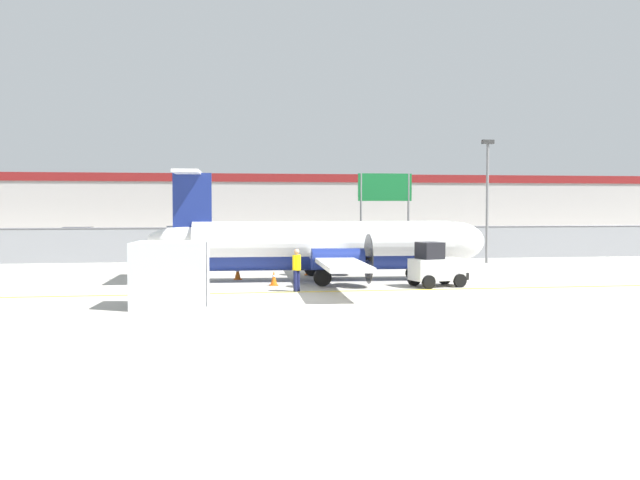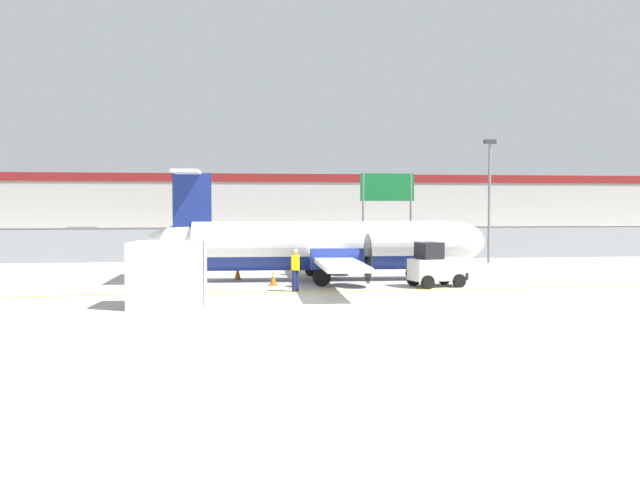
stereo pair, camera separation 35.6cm
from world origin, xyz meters
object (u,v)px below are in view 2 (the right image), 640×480
at_px(ground_crew_worker, 295,268).
at_px(traffic_cone_far_right, 309,269).
at_px(parked_car_6, 383,235).
at_px(parked_car_7, 428,234).
at_px(commuter_airplane, 329,245).
at_px(parked_car_2, 182,236).
at_px(parked_car_4, 281,236).
at_px(highway_sign, 387,194).
at_px(baggage_tug, 435,266).
at_px(parked_car_3, 237,238).
at_px(parked_car_0, 83,237).
at_px(cargo_container, 168,274).
at_px(parked_car_5, 351,234).
at_px(parked_car_1, 126,238).
at_px(traffic_cone_far_left, 273,278).
at_px(traffic_cone_near_left, 414,268).
at_px(traffic_cone_near_right, 238,273).
at_px(apron_light_pole, 489,190).

xyz_separation_m(ground_crew_worker, traffic_cone_far_right, (1.36, 6.53, -0.64)).
bearing_deg(parked_car_6, parked_car_7, 20.53).
bearing_deg(commuter_airplane, parked_car_2, 107.94).
distance_m(commuter_airplane, parked_car_6, 29.38).
height_order(parked_car_4, highway_sign, highway_sign).
relative_size(baggage_tug, parked_car_2, 0.58).
bearing_deg(parked_car_3, parked_car_0, -18.68).
height_order(baggage_tug, cargo_container, cargo_container).
relative_size(traffic_cone_far_right, parked_car_2, 0.15).
distance_m(ground_crew_worker, parked_car_5, 33.74).
relative_size(commuter_airplane, parked_car_7, 3.66).
distance_m(parked_car_1, parked_car_7, 25.98).
relative_size(baggage_tug, traffic_cone_far_right, 3.94).
height_order(traffic_cone_far_left, traffic_cone_far_right, same).
distance_m(parked_car_0, highway_sign, 25.41).
height_order(cargo_container, parked_car_7, cargo_container).
relative_size(traffic_cone_far_left, parked_car_6, 0.15).
xyz_separation_m(parked_car_1, parked_car_3, (8.48, -1.81, 0.00)).
bearing_deg(parked_car_1, ground_crew_worker, 108.35).
relative_size(traffic_cone_near_left, parked_car_2, 0.15).
bearing_deg(parked_car_1, traffic_cone_far_left, 108.51).
bearing_deg(parked_car_6, parked_car_0, -175.87).
bearing_deg(parked_car_0, commuter_airplane, -62.09).
height_order(commuter_airplane, parked_car_6, commuter_airplane).
relative_size(traffic_cone_near_right, parked_car_2, 0.15).
bearing_deg(baggage_tug, parked_car_4, 84.09).
height_order(traffic_cone_far_left, parked_car_3, parked_car_3).
height_order(commuter_airplane, apron_light_pole, apron_light_pole).
distance_m(cargo_container, parked_car_7, 42.09).
bearing_deg(parked_car_5, traffic_cone_near_left, -92.05).
distance_m(parked_car_7, highway_sign, 17.64).
height_order(traffic_cone_near_left, parked_car_0, parked_car_0).
bearing_deg(parked_car_0, parked_car_4, -2.04).
bearing_deg(apron_light_pole, ground_crew_worker, -136.41).
distance_m(traffic_cone_near_left, highway_sign, 12.46).
height_order(traffic_cone_far_left, parked_car_5, parked_car_5).
bearing_deg(parked_car_5, parked_car_2, -176.57).
xyz_separation_m(traffic_cone_far_right, parked_car_3, (-2.94, 20.02, 0.58)).
height_order(traffic_cone_near_left, parked_car_4, parked_car_4).
distance_m(parked_car_2, parked_car_3, 7.25).
bearing_deg(commuter_airplane, cargo_container, -129.34).
xyz_separation_m(apron_light_pole, highway_sign, (-4.86, 5.44, -0.16)).
xyz_separation_m(parked_car_6, apron_light_pole, (1.79, -19.57, 3.41)).
relative_size(parked_car_5, highway_sign, 0.77).
distance_m(parked_car_3, apron_light_pole, 20.61).
height_order(parked_car_1, parked_car_6, same).
height_order(cargo_container, parked_car_1, cargo_container).
xyz_separation_m(parked_car_4, parked_car_7, (13.29, 2.59, 0.00)).
distance_m(traffic_cone_far_right, parked_car_4, 24.21).
height_order(traffic_cone_near_left, traffic_cone_far_right, same).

